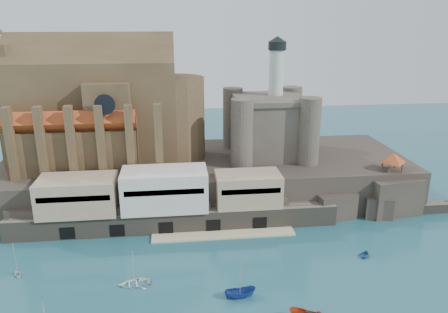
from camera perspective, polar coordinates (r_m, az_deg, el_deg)
name	(u,v)px	position (r m, az deg, el deg)	size (l,w,h in m)	color
ground	(224,286)	(77.69, 0.02, -16.52)	(300.00, 300.00, 0.00)	#1B4E5A
promontory	(205,178)	(110.40, -2.45, -2.80)	(100.00, 36.00, 10.00)	black
quay	(164,201)	(94.67, -7.79, -5.84)	(70.00, 12.00, 13.05)	#5F594C
church	(104,111)	(109.03, -15.39, 5.73)	(47.00, 25.93, 30.51)	#483722
castle_keep	(269,123)	(110.36, 5.86, 4.39)	(21.20, 21.20, 29.30)	#453E36
rock_outcrop	(389,194)	(109.75, 20.75, -4.65)	(14.50, 10.50, 8.70)	black
pavilion	(393,159)	(107.03, 21.22, -0.30)	(6.40, 6.40, 5.40)	#483722
boat_2	(240,297)	(75.12, 2.10, -17.88)	(1.97, 2.02, 5.23)	navy
boat_4	(18,275)	(88.25, -25.34, -13.85)	(2.25, 1.37, 2.60)	silver
boat_6	(135,285)	(79.46, -11.60, -16.06)	(3.91, 1.13, 5.47)	white
boat_7	(365,256)	(89.91, 17.88, -12.29)	(2.68, 1.64, 3.11)	#28539E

